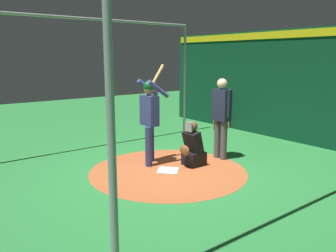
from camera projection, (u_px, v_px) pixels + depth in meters
ground_plane at (168, 171)px, 7.07m from camera, size 25.69×25.69×0.00m
dirt_circle at (168, 171)px, 7.07m from camera, size 3.24×3.24×0.01m
home_plate at (168, 170)px, 7.07m from camera, size 0.59×0.59×0.01m
batter at (150, 114)px, 7.35m from camera, size 0.68×0.49×2.16m
catcher at (193, 148)px, 7.34m from camera, size 0.58×0.40×0.99m
umpire at (221, 114)px, 7.74m from camera, size 0.23×0.49×1.85m
back_wall at (294, 85)px, 9.35m from camera, size 0.22×9.69×3.06m
cage_frame at (168, 61)px, 6.62m from camera, size 5.46×5.44×3.26m
bat_rack at (226, 113)px, 11.18m from camera, size 1.06×0.20×1.05m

